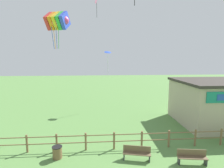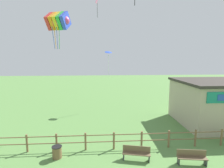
# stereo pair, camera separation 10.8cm
# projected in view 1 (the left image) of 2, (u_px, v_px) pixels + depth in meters

# --- Properties ---
(wooden_fence) EXTENTS (20.07, 0.14, 1.26)m
(wooden_fence) POSITION_uv_depth(u_px,v_px,m) (114.00, 140.00, 12.34)
(wooden_fence) COLOR brown
(wooden_fence) RESTS_ON ground_plane
(seaside_building) EXTENTS (7.02, 6.45, 4.28)m
(seaside_building) POSITION_uv_depth(u_px,v_px,m) (214.00, 102.00, 17.18)
(seaside_building) COLOR #B7A88E
(seaside_building) RESTS_ON ground_plane
(park_bench_near_fence) EXTENTS (1.79, 0.78, 0.88)m
(park_bench_near_fence) POSITION_uv_depth(u_px,v_px,m) (137.00, 153.00, 11.07)
(park_bench_near_fence) COLOR brown
(park_bench_near_fence) RESTS_ON ground_plane
(park_bench_by_building) EXTENTS (1.79, 0.65, 0.88)m
(park_bench_by_building) POSITION_uv_depth(u_px,v_px,m) (192.00, 156.00, 10.63)
(park_bench_by_building) COLOR brown
(park_bench_by_building) RESTS_ON ground_plane
(trash_bin) EXTENTS (0.65, 0.65, 0.80)m
(trash_bin) POSITION_uv_depth(u_px,v_px,m) (57.00, 152.00, 11.25)
(trash_bin) COLOR brown
(trash_bin) RESTS_ON ground_plane
(kite_rainbow_parafoil) EXTENTS (3.36, 2.92, 4.33)m
(kite_rainbow_parafoil) POSITION_uv_depth(u_px,v_px,m) (57.00, 21.00, 20.33)
(kite_rainbow_parafoil) COLOR #E54C8C
(kite_blue_delta) EXTENTS (1.09, 1.07, 3.24)m
(kite_blue_delta) POSITION_uv_depth(u_px,v_px,m) (108.00, 53.00, 21.83)
(kite_blue_delta) COLOR blue
(kite_pink_diamond) EXTENTS (0.46, 0.73, 2.57)m
(kite_pink_diamond) POSITION_uv_depth(u_px,v_px,m) (97.00, 2.00, 21.43)
(kite_pink_diamond) COLOR pink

